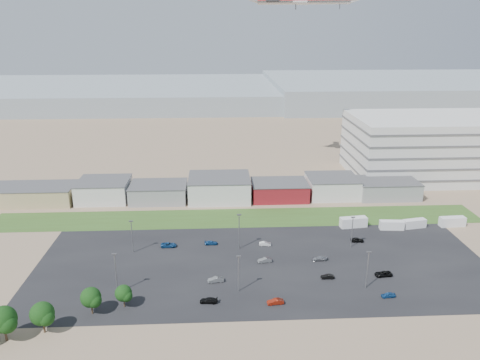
{
  "coord_description": "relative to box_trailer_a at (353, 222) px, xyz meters",
  "views": [
    {
      "loc": [
        -6.57,
        -90.6,
        60.45
      ],
      "look_at": [
        -0.88,
        22.0,
        23.15
      ],
      "focal_mm": 35.0,
      "sensor_mm": 36.0,
      "label": 1
    }
  ],
  "objects": [
    {
      "name": "box_trailer_d",
      "position": [
        31.49,
        -0.94,
        -0.08
      ],
      "size": [
        8.15,
        2.96,
        3.01
      ],
      "primitive_type": null,
      "rotation": [
        0.0,
        0.0,
        0.06
      ],
      "color": "silver",
      "rests_on": "ground"
    },
    {
      "name": "parked_car_7",
      "position": [
        -30.28,
        -21.83,
        -0.96
      ],
      "size": [
        3.94,
        1.82,
        1.25
      ],
      "primitive_type": "imported",
      "rotation": [
        0.0,
        0.0,
        -1.44
      ],
      "color": "#595B5E",
      "rests_on": "ground"
    },
    {
      "name": "lightpole_front_m",
      "position": [
        -37.96,
        -35.81,
        3.11
      ],
      "size": [
        1.1,
        0.46,
        9.39
      ],
      "primitive_type": null,
      "color": "slate",
      "rests_on": "ground"
    },
    {
      "name": "box_trailer_a",
      "position": [
        0.0,
        0.0,
        0.0
      ],
      "size": [
        8.71,
        3.68,
        3.17
      ],
      "primitive_type": null,
      "rotation": [
        0.0,
        0.0,
        0.13
      ],
      "color": "silver",
      "rests_on": "ground"
    },
    {
      "name": "parking_lot",
      "position": [
        -31.0,
        -23.04,
        -1.58
      ],
      "size": [
        120.0,
        50.0,
        0.01
      ],
      "primitive_type": "cube",
      "color": "black",
      "rests_on": "ground"
    },
    {
      "name": "parked_car_12",
      "position": [
        -15.34,
        -21.52,
        -1.01
      ],
      "size": [
        3.96,
        1.62,
        1.15
      ],
      "primitive_type": "imported",
      "rotation": [
        0.0,
        0.0,
        -1.57
      ],
      "color": "#A5A5AA",
      "rests_on": "ground"
    },
    {
      "name": "parked_car_2",
      "position": [
        -3.09,
        -40.21,
        -1.01
      ],
      "size": [
        3.44,
        1.6,
        1.14
      ],
      "primitive_type": "imported",
      "rotation": [
        0.0,
        0.0,
        -1.5
      ],
      "color": "navy",
      "rests_on": "ground"
    },
    {
      "name": "lightpole_front_r",
      "position": [
        -7.09,
        -35.86,
        3.26
      ],
      "size": [
        1.14,
        0.48,
        9.69
      ],
      "primitive_type": null,
      "color": "slate",
      "rests_on": "ground"
    },
    {
      "name": "box_trailer_b",
      "position": [
        11.43,
        -2.39,
        -0.2
      ],
      "size": [
        7.52,
        2.87,
        2.76
      ],
      "primitive_type": null,
      "rotation": [
        0.0,
        0.0,
        -0.08
      ],
      "color": "silver",
      "rests_on": "ground"
    },
    {
      "name": "parked_car_4",
      "position": [
        -43.45,
        -31.34,
        -0.92
      ],
      "size": [
        4.14,
        1.91,
        1.32
      ],
      "primitive_type": "imported",
      "rotation": [
        0.0,
        0.0,
        -1.44
      ],
      "color": "#595B5E",
      "rests_on": "ground"
    },
    {
      "name": "lightpole_back_l",
      "position": [
        -66.54,
        -14.13,
        3.19
      ],
      "size": [
        1.12,
        0.47,
        9.54
      ],
      "primitive_type": null,
      "color": "slate",
      "rests_on": "ground"
    },
    {
      "name": "lightpole_back_r",
      "position": [
        -4.7,
        -14.13,
        3.11
      ],
      "size": [
        1.1,
        0.46,
        9.38
      ],
      "primitive_type": null,
      "color": "slate",
      "rests_on": "ground"
    },
    {
      "name": "parking_garage",
      "position": [
        54.0,
        51.96,
        10.92
      ],
      "size": [
        80.0,
        40.0,
        25.0
      ],
      "primitive_type": "cube",
      "color": "silver",
      "rests_on": "ground"
    },
    {
      "name": "lightpole_front_l",
      "position": [
        -66.77,
        -35.05,
        3.57
      ],
      "size": [
        1.21,
        0.51,
        10.3
      ],
      "primitive_type": null,
      "color": "slate",
      "rests_on": "ground"
    },
    {
      "name": "hills_backdrop",
      "position": [
        4.0,
        271.96,
        2.92
      ],
      "size": [
        700.0,
        200.0,
        9.0
      ],
      "primitive_type": null,
      "color": "gray",
      "rests_on": "ground"
    },
    {
      "name": "tree_left",
      "position": [
        -85.68,
        -51.92,
        2.76
      ],
      "size": [
        5.79,
        5.79,
        8.69
      ],
      "primitive_type": null,
      "color": "black",
      "rests_on": "ground"
    },
    {
      "name": "parked_car_0",
      "position": [
        -0.95,
        -30.59,
        -0.97
      ],
      "size": [
        4.59,
        2.45,
        1.23
      ],
      "primitive_type": "imported",
      "rotation": [
        0.0,
        0.0,
        -1.47
      ],
      "color": "black",
      "rests_on": "ground"
    },
    {
      "name": "tree_near",
      "position": [
        -64.08,
        -41.06,
        1.48
      ],
      "size": [
        4.08,
        4.08,
        6.12
      ],
      "primitive_type": null,
      "color": "black",
      "rests_on": "ground"
    },
    {
      "name": "grass_strip",
      "position": [
        -36.0,
        8.96,
        -1.57
      ],
      "size": [
        160.0,
        16.0,
        0.02
      ],
      "primitive_type": "cube",
      "color": "#38541F",
      "rests_on": "ground"
    },
    {
      "name": "parked_car_8",
      "position": [
        -1.87,
        -10.75,
        -0.93
      ],
      "size": [
        3.94,
        1.81,
        1.31
      ],
      "primitive_type": "imported",
      "rotation": [
        0.0,
        0.0,
        1.5
      ],
      "color": "black",
      "rests_on": "ground"
    },
    {
      "name": "parked_car_1",
      "position": [
        -15.39,
        -31.15,
        -1.03
      ],
      "size": [
        3.38,
        1.24,
        1.11
      ],
      "primitive_type": "imported",
      "rotation": [
        0.0,
        0.0,
        -1.59
      ],
      "color": "black",
      "rests_on": "ground"
    },
    {
      "name": "building_row",
      "position": [
        -53.0,
        27.96,
        2.42
      ],
      "size": [
        170.0,
        20.0,
        8.0
      ],
      "primitive_type": null,
      "color": "silver",
      "rests_on": "ground"
    },
    {
      "name": "lightpole_back_m",
      "position": [
        -36.75,
        -13.44,
        3.69
      ],
      "size": [
        1.24,
        0.52,
        10.55
      ],
      "primitive_type": null,
      "color": "slate",
      "rests_on": "ground"
    },
    {
      "name": "ground",
      "position": [
        -36.0,
        -43.04,
        -1.58
      ],
      "size": [
        700.0,
        700.0,
        0.0
      ],
      "primitive_type": "plane",
      "color": "#90775B",
      "rests_on": "ground"
    },
    {
      "name": "parked_car_13",
      "position": [
        -29.84,
        -41.74,
        -0.95
      ],
      "size": [
        3.95,
        1.75,
        1.26
      ],
      "primitive_type": "imported",
      "rotation": [
        0.0,
        0.0,
        -1.46
      ],
      "color": "maroon",
      "rests_on": "ground"
    },
    {
      "name": "tree_mid",
      "position": [
        -78.88,
        -49.63,
        2.37
      ],
      "size": [
        5.27,
        5.27,
        7.9
      ],
      "primitive_type": null,
      "color": "black",
      "rests_on": "ground"
    },
    {
      "name": "parked_car_9",
      "position": [
        -56.92,
        -11.29,
        -0.95
      ],
      "size": [
        4.55,
        2.13,
        1.26
      ],
      "primitive_type": "imported",
      "rotation": [
        0.0,
        0.0,
        1.56
      ],
      "color": "navy",
      "rests_on": "ground"
    },
    {
      "name": "airliner",
      "position": [
        -8.06,
        59.05,
        68.42
      ],
      "size": [
        48.75,
        37.92,
        12.91
      ],
      "primitive_type": null,
      "rotation": [
        0.0,
        0.0,
        -0.2
      ],
      "color": "silver"
    },
    {
      "name": "tree_right",
      "position": [
        -70.66,
        -43.38,
        2.02
      ],
      "size": [
        4.8,
        4.8,
        7.2
      ],
      "primitive_type": null,
      "color": "black",
      "rests_on": "ground"
    },
    {
      "name": "parked_car_11",
      "position": [
        -29.13,
        -11.81,
        -1.01
      ],
      "size": [
        3.57,
        1.56,
        1.14
      ],
      "primitive_type": "imported",
      "rotation": [
        0.0,
        0.0,
        1.47
      ],
      "color": "silver",
      "rests_on": "ground"
    },
    {
      "name": "parked_car_6",
      "position": [
        -44.74,
        -10.35,
        -1.03
      ],
      "size": [
        3.82,
        1.61,
        1.1
      ],
      "primitive_type": "imported",
      "rotation": [
        0.0,
        0.0,
        1.59
      ],
      "color": "navy",
      "rests_on": "ground"
    },
    {
      "name": "parked_car_3",
      "position": [
        -45.06,
        -40.41,
        -0.99
      ],
      "size": [
        4.24,
        2.07,
        1.19
      ],
      "primitive_type": "imported",
      "rotation": [
        0.0,
        0.0,
        -1.67
      ],
      "color": "black",
      "rests_on": "ground"
    },
    {
      "name": "box_trailer_c",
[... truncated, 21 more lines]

